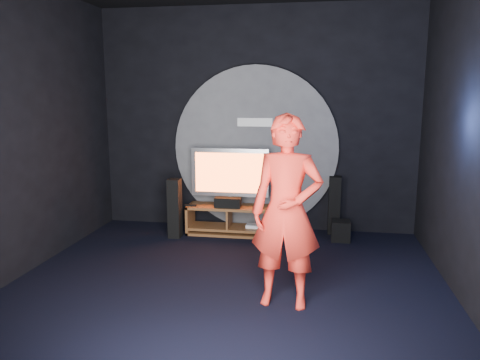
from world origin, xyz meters
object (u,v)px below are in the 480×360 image
object	(u,v)px
media_console	(230,222)
tower_speaker_right	(334,205)
player	(287,212)
subwoofer	(341,231)
tv	(230,174)
tower_speaker_left	(175,208)

from	to	relation	value
media_console	tower_speaker_right	world-z (taller)	tower_speaker_right
media_console	player	bearing A→B (deg)	-66.14
subwoofer	player	size ratio (longest dim) A/B	0.15
media_console	tv	size ratio (longest dim) A/B	1.08
media_console	tv	distance (m)	0.74
tower_speaker_left	media_console	bearing A→B (deg)	21.16
tv	tower_speaker_left	world-z (taller)	tv
tv	tower_speaker_right	bearing A→B (deg)	8.23
media_console	tower_speaker_right	distance (m)	1.65
tv	tower_speaker_right	size ratio (longest dim) A/B	1.33
subwoofer	tv	bearing A→B (deg)	175.51
tower_speaker_left	tv	bearing A→B (deg)	25.50
tv	player	xyz separation A→B (m)	(1.04, -2.39, 0.05)
media_console	tower_speaker_left	distance (m)	0.88
tv	tower_speaker_left	xyz separation A→B (m)	(-0.78, -0.37, -0.48)
tower_speaker_right	player	world-z (taller)	player
subwoofer	player	world-z (taller)	player
tower_speaker_right	player	xyz separation A→B (m)	(-0.57, -2.63, 0.54)
tv	subwoofer	size ratio (longest dim) A/B	3.98
tower_speaker_left	player	xyz separation A→B (m)	(1.82, -2.02, 0.54)
media_console	tv	xyz separation A→B (m)	(-0.01, 0.07, 0.74)
tv	tower_speaker_right	xyz separation A→B (m)	(1.61, 0.23, -0.48)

